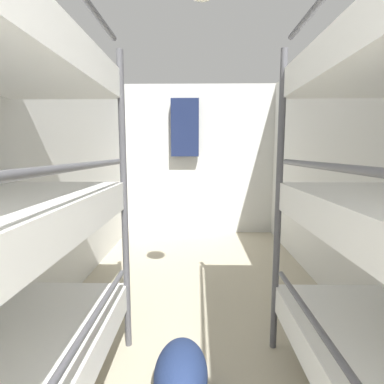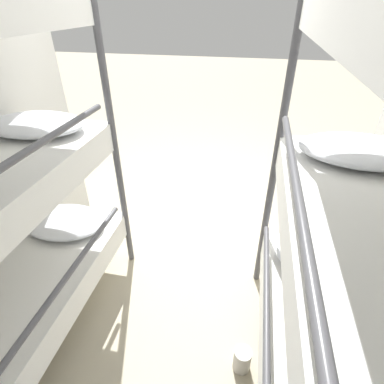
{
  "view_description": "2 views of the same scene",
  "coord_description": "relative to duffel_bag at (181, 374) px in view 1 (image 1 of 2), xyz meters",
  "views": [
    {
      "loc": [
        -0.03,
        0.52,
        1.36
      ],
      "look_at": [
        -0.08,
        3.56,
        0.95
      ],
      "focal_mm": 28.0,
      "sensor_mm": 36.0,
      "label": 1
    },
    {
      "loc": [
        -0.35,
        2.23,
        1.8
      ],
      "look_at": [
        -0.03,
        0.72,
        0.81
      ],
      "focal_mm": 28.0,
      "sensor_mm": 36.0,
      "label": 2
    }
  ],
  "objects": [
    {
      "name": "wall_left",
      "position": [
        -1.14,
        0.72,
        1.07
      ],
      "size": [
        0.06,
        5.59,
        2.43
      ],
      "color": "silver",
      "rests_on": "ground_plane"
    },
    {
      "name": "hanging_coat",
      "position": [
        -0.11,
        3.34,
        1.58
      ],
      "size": [
        0.44,
        0.12,
        0.9
      ],
      "color": "#192347"
    },
    {
      "name": "duffel_bag",
      "position": [
        0.0,
        0.0,
        0.0
      ],
      "size": [
        0.3,
        0.49,
        0.3
      ],
      "color": "navy",
      "rests_on": "ground_plane"
    },
    {
      "name": "wall_back",
      "position": [
        0.11,
        3.49,
        1.07
      ],
      "size": [
        2.57,
        0.06,
        2.43
      ],
      "color": "silver",
      "rests_on": "ground_plane"
    },
    {
      "name": "wall_right",
      "position": [
        1.37,
        0.72,
        1.07
      ],
      "size": [
        0.06,
        5.59,
        2.43
      ],
      "color": "silver",
      "rests_on": "ground_plane"
    }
  ]
}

